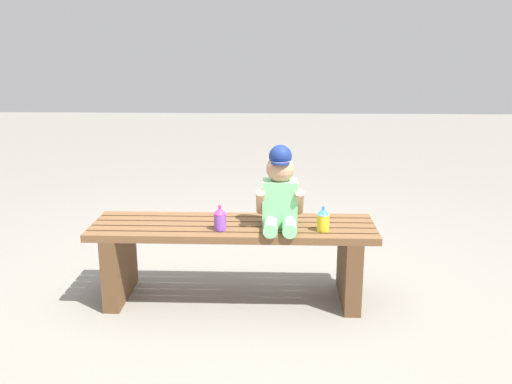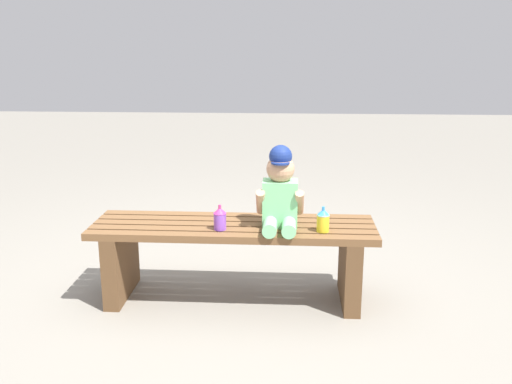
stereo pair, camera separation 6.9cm
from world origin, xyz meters
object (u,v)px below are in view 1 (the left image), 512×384
Objects in this scene: park_bench at (233,249)px; sippy_cup_left at (220,218)px; sippy_cup_right at (323,219)px; child_figure at (280,192)px.

sippy_cup_left is at bearing -121.44° from park_bench.
child_figure is at bearing 164.19° from sippy_cup_right.
park_bench is 0.49m from sippy_cup_right.
park_bench is 11.39× the size of sippy_cup_left.
sippy_cup_left and sippy_cup_right have the same top height.
sippy_cup_right is (0.21, -0.06, -0.12)m from child_figure.
park_bench is 3.49× the size of child_figure.
child_figure is 3.26× the size of sippy_cup_right.
sippy_cup_left is (-0.29, -0.06, -0.12)m from child_figure.
child_figure is 3.26× the size of sippy_cup_left.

